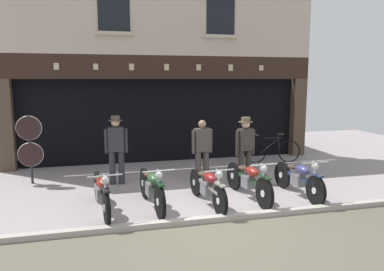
{
  "coord_description": "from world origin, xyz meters",
  "views": [
    {
      "loc": [
        -2.02,
        -6.11,
        2.61
      ],
      "look_at": [
        0.23,
        2.74,
        1.2
      ],
      "focal_mm": 34.49,
      "sensor_mm": 36.0,
      "label": 1
    }
  ],
  "objects_px": {
    "motorcycle_left": "(102,191)",
    "salesman_right": "(245,145)",
    "motorcycle_center_left": "(152,187)",
    "shopkeeper_center": "(202,148)",
    "advert_board_far": "(259,106)",
    "motorcycle_right": "(299,178)",
    "advert_board_near": "(230,105)",
    "tyre_sign_pole": "(30,142)",
    "motorcycle_center_right": "(249,180)",
    "motorcycle_center": "(207,186)",
    "salesman_left": "(116,146)",
    "leaning_bicycle": "(273,150)"
  },
  "relations": [
    {
      "from": "salesman_left",
      "to": "advert_board_near",
      "type": "relative_size",
      "value": 1.61
    },
    {
      "from": "leaning_bicycle",
      "to": "motorcycle_left",
      "type": "bearing_deg",
      "value": 131.1
    },
    {
      "from": "shopkeeper_center",
      "to": "advert_board_far",
      "type": "relative_size",
      "value": 1.73
    },
    {
      "from": "motorcycle_right",
      "to": "tyre_sign_pole",
      "type": "bearing_deg",
      "value": -25.88
    },
    {
      "from": "motorcycle_center_left",
      "to": "motorcycle_right",
      "type": "distance_m",
      "value": 3.29
    },
    {
      "from": "motorcycle_center_left",
      "to": "advert_board_far",
      "type": "relative_size",
      "value": 2.19
    },
    {
      "from": "tyre_sign_pole",
      "to": "advert_board_near",
      "type": "xyz_separation_m",
      "value": [
        5.89,
        1.82,
        0.7
      ]
    },
    {
      "from": "motorcycle_center",
      "to": "advert_board_near",
      "type": "height_order",
      "value": "advert_board_near"
    },
    {
      "from": "tyre_sign_pole",
      "to": "shopkeeper_center",
      "type": "bearing_deg",
      "value": -11.49
    },
    {
      "from": "motorcycle_right",
      "to": "advert_board_near",
      "type": "height_order",
      "value": "advert_board_near"
    },
    {
      "from": "motorcycle_center_left",
      "to": "leaning_bicycle",
      "type": "height_order",
      "value": "motorcycle_center_left"
    },
    {
      "from": "motorcycle_center_left",
      "to": "tyre_sign_pole",
      "type": "distance_m",
      "value": 3.69
    },
    {
      "from": "salesman_left",
      "to": "tyre_sign_pole",
      "type": "relative_size",
      "value": 1.0
    },
    {
      "from": "leaning_bicycle",
      "to": "motorcycle_center_right",
      "type": "bearing_deg",
      "value": 155.4
    },
    {
      "from": "salesman_left",
      "to": "salesman_right",
      "type": "bearing_deg",
      "value": 176.31
    },
    {
      "from": "motorcycle_center",
      "to": "motorcycle_center_right",
      "type": "height_order",
      "value": "motorcycle_center_right"
    },
    {
      "from": "salesman_left",
      "to": "leaning_bicycle",
      "type": "bearing_deg",
      "value": -160.65
    },
    {
      "from": "motorcycle_right",
      "to": "salesman_left",
      "type": "distance_m",
      "value": 4.4
    },
    {
      "from": "salesman_left",
      "to": "shopkeeper_center",
      "type": "relative_size",
      "value": 1.08
    },
    {
      "from": "advert_board_far",
      "to": "motorcycle_left",
      "type": "bearing_deg",
      "value": -140.71
    },
    {
      "from": "shopkeeper_center",
      "to": "advert_board_near",
      "type": "relative_size",
      "value": 1.49
    },
    {
      "from": "advert_board_far",
      "to": "advert_board_near",
      "type": "bearing_deg",
      "value": 179.99
    },
    {
      "from": "motorcycle_left",
      "to": "advert_board_near",
      "type": "relative_size",
      "value": 1.97
    },
    {
      "from": "motorcycle_center_left",
      "to": "salesman_right",
      "type": "bearing_deg",
      "value": -156.34
    },
    {
      "from": "shopkeeper_center",
      "to": "advert_board_near",
      "type": "distance_m",
      "value": 3.28
    },
    {
      "from": "motorcycle_left",
      "to": "motorcycle_right",
      "type": "height_order",
      "value": "same"
    },
    {
      "from": "advert_board_far",
      "to": "motorcycle_right",
      "type": "bearing_deg",
      "value": -102.98
    },
    {
      "from": "motorcycle_center",
      "to": "motorcycle_center_right",
      "type": "distance_m",
      "value": 1.01
    },
    {
      "from": "motorcycle_left",
      "to": "motorcycle_center_right",
      "type": "xyz_separation_m",
      "value": [
        3.13,
        0.07,
        0.0
      ]
    },
    {
      "from": "leaning_bicycle",
      "to": "tyre_sign_pole",
      "type": "bearing_deg",
      "value": 105.55
    },
    {
      "from": "motorcycle_right",
      "to": "motorcycle_center_left",
      "type": "bearing_deg",
      "value": -3.86
    },
    {
      "from": "motorcycle_center_right",
      "to": "tyre_sign_pole",
      "type": "xyz_separation_m",
      "value": [
        -4.8,
        2.43,
        0.62
      ]
    },
    {
      "from": "motorcycle_left",
      "to": "shopkeeper_center",
      "type": "bearing_deg",
      "value": -152.98
    },
    {
      "from": "motorcycle_center_left",
      "to": "salesman_left",
      "type": "xyz_separation_m",
      "value": [
        -0.6,
        1.92,
        0.52
      ]
    },
    {
      "from": "salesman_right",
      "to": "leaning_bicycle",
      "type": "distance_m",
      "value": 2.47
    },
    {
      "from": "salesman_right",
      "to": "leaning_bicycle",
      "type": "height_order",
      "value": "salesman_right"
    },
    {
      "from": "motorcycle_left",
      "to": "motorcycle_center_left",
      "type": "distance_m",
      "value": 0.99
    },
    {
      "from": "motorcycle_center",
      "to": "advert_board_near",
      "type": "distance_m",
      "value": 5.08
    },
    {
      "from": "motorcycle_left",
      "to": "motorcycle_center_left",
      "type": "height_order",
      "value": "motorcycle_center_left"
    },
    {
      "from": "motorcycle_right",
      "to": "leaning_bicycle",
      "type": "distance_m",
      "value": 3.4
    },
    {
      "from": "salesman_left",
      "to": "motorcycle_center_left",
      "type": "bearing_deg",
      "value": 112.06
    },
    {
      "from": "salesman_left",
      "to": "salesman_right",
      "type": "height_order",
      "value": "salesman_left"
    },
    {
      "from": "motorcycle_left",
      "to": "shopkeeper_center",
      "type": "height_order",
      "value": "shopkeeper_center"
    },
    {
      "from": "salesman_left",
      "to": "advert_board_far",
      "type": "distance_m",
      "value": 5.49
    },
    {
      "from": "salesman_left",
      "to": "leaning_bicycle",
      "type": "xyz_separation_m",
      "value": [
        4.88,
        1.27,
        -0.58
      ]
    },
    {
      "from": "advert_board_near",
      "to": "salesman_left",
      "type": "bearing_deg",
      "value": -148.12
    },
    {
      "from": "motorcycle_center_left",
      "to": "advert_board_far",
      "type": "height_order",
      "value": "advert_board_far"
    },
    {
      "from": "motorcycle_left",
      "to": "salesman_right",
      "type": "distance_m",
      "value": 3.93
    },
    {
      "from": "motorcycle_center",
      "to": "motorcycle_right",
      "type": "xyz_separation_m",
      "value": [
        2.15,
        0.07,
        0.01
      ]
    },
    {
      "from": "shopkeeper_center",
      "to": "salesman_right",
      "type": "distance_m",
      "value": 1.11
    }
  ]
}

